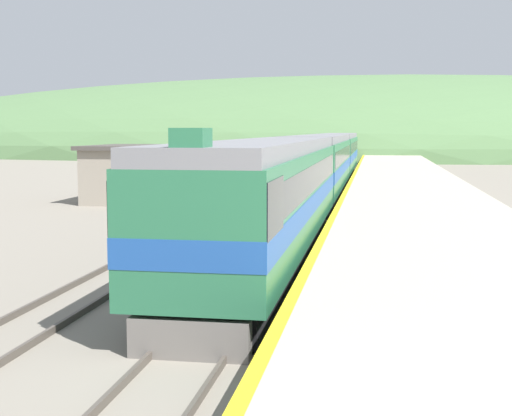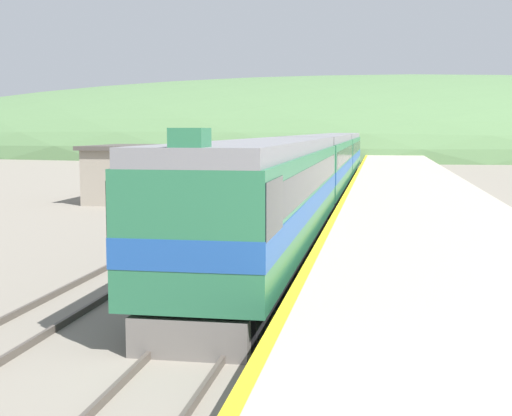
% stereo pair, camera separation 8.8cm
% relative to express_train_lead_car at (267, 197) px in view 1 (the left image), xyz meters
% --- Properties ---
extents(track_main, '(1.52, 180.00, 0.16)m').
position_rel_express_train_lead_car_xyz_m(track_main, '(0.00, 40.41, -2.10)').
color(track_main, '#4C443D').
rests_on(track_main, ground).
extents(track_siding, '(1.52, 180.00, 0.16)m').
position_rel_express_train_lead_car_xyz_m(track_siding, '(-4.01, 40.41, -2.10)').
color(track_siding, '#4C443D').
rests_on(track_siding, ground).
extents(platform, '(7.17, 140.00, 1.12)m').
position_rel_express_train_lead_car_xyz_m(platform, '(5.35, 20.41, -1.63)').
color(platform, '#B2A893').
rests_on(platform, ground).
extents(distant_hills, '(219.90, 98.95, 28.75)m').
position_rel_express_train_lead_car_xyz_m(distant_hills, '(0.00, 117.96, -2.18)').
color(distant_hills, '#517547').
rests_on(distant_hills, ground).
extents(station_shed, '(5.84, 6.81, 3.39)m').
position_rel_express_train_lead_car_xyz_m(station_shed, '(-10.54, 18.78, -0.47)').
color(station_shed, gray).
rests_on(station_shed, ground).
extents(express_train_lead_car, '(3.03, 20.11, 4.34)m').
position_rel_express_train_lead_car_xyz_m(express_train_lead_car, '(0.00, 0.00, 0.00)').
color(express_train_lead_car, black).
rests_on(express_train_lead_car, ground).
extents(carriage_second, '(3.02, 19.97, 3.98)m').
position_rel_express_train_lead_car_xyz_m(carriage_second, '(0.00, 21.15, -0.01)').
color(carriage_second, black).
rests_on(carriage_second, ground).
extents(carriage_third, '(3.02, 19.97, 3.98)m').
position_rel_express_train_lead_car_xyz_m(carriage_third, '(0.00, 41.99, -0.01)').
color(carriage_third, black).
rests_on(carriage_third, ground).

